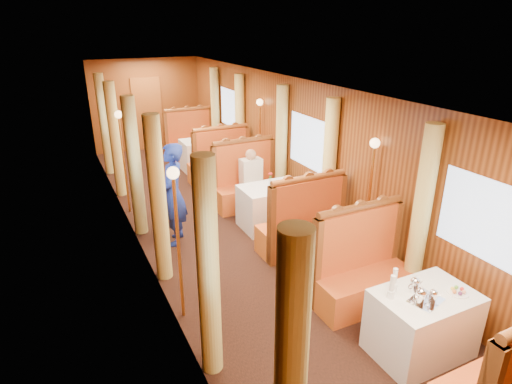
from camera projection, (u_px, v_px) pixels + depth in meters
floor at (232, 234)px, 7.37m from camera, size 3.00×12.00×0.01m
ceiling at (229, 86)px, 6.45m from camera, size 3.00×12.00×0.01m
wall_far at (147, 105)px, 11.92m from camera, size 3.00×0.01×2.50m
wall_left at (137, 179)px, 6.30m from camera, size 0.01×12.00×2.50m
wall_right at (309, 154)px, 7.52m from camera, size 0.01×12.00×2.50m
doorway_far at (148, 114)px, 11.98m from camera, size 0.80×0.04×2.00m
table_near at (422, 323)px, 4.62m from camera, size 1.05×0.72×0.75m
banquette_near_aft at (362, 273)px, 5.45m from camera, size 1.30×0.55×1.34m
table_mid at (271, 207)px, 7.54m from camera, size 1.05×0.72×0.75m
banquette_mid_fwd at (301, 227)px, 6.68m from camera, size 1.30×0.55×1.34m
banquette_mid_aft at (247, 186)px, 8.37m from camera, size 1.30×0.55×1.34m
table_far at (204, 155)px, 10.46m from camera, size 1.05×0.72×0.75m
banquette_far_fwd at (219, 165)px, 9.60m from camera, size 1.30×0.55×1.34m
banquette_far_aft at (191, 143)px, 11.29m from camera, size 1.30×0.55×1.34m
tea_tray at (426, 301)px, 4.37m from camera, size 0.40×0.34×0.01m
teapot_left at (420, 298)px, 4.30m from camera, size 0.20×0.16×0.14m
teapot_right at (433, 297)px, 4.34m from camera, size 0.17×0.15×0.11m
teapot_back at (414, 287)px, 4.50m from camera, size 0.17×0.13×0.13m
fruit_plate at (458, 292)px, 4.49m from camera, size 0.22×0.22×0.05m
cup_inboard at (392, 289)px, 4.39m from camera, size 0.08×0.08×0.26m
cup_outboard at (394, 282)px, 4.51m from camera, size 0.08×0.08×0.26m
rose_vase_mid at (270, 177)px, 7.35m from camera, size 0.06×0.06×0.36m
rose_vase_far at (204, 133)px, 10.23m from camera, size 0.06×0.06×0.36m
window_left_near at (229, 294)px, 3.31m from camera, size 0.01×1.20×0.90m
curtain_left_near_b at (208, 272)px, 4.11m from camera, size 0.22×0.22×2.35m
window_right_near at (488, 221)px, 4.52m from camera, size 0.01×1.20×0.90m
curtain_right_near_b at (421, 218)px, 5.23m from camera, size 0.22×0.22×2.35m
window_left_mid at (136, 166)px, 6.23m from camera, size 0.01×1.20×0.90m
curtain_left_mid_a at (158, 201)px, 5.72m from camera, size 0.22×0.22×2.35m
curtain_left_mid_b at (135, 168)px, 7.03m from camera, size 0.22×0.22×2.35m
window_right_mid at (309, 143)px, 7.44m from camera, size 0.01×1.20×0.90m
curtain_right_mid_a at (329, 172)px, 6.85m from camera, size 0.22×0.22×2.35m
curtain_right_mid_b at (281, 148)px, 8.15m from camera, size 0.22×0.22×2.35m
window_left_far at (103, 120)px, 9.15m from camera, size 0.01×1.20×0.90m
curtain_left_far_a at (115, 140)px, 8.65m from camera, size 0.22×0.22×2.35m
curtain_left_far_b at (105, 125)px, 9.95m from camera, size 0.22×0.22×2.35m
window_right_far at (231, 108)px, 10.36m from camera, size 0.01×1.20×0.90m
curtain_right_far_a at (240, 127)px, 9.77m from camera, size 0.22×0.22×2.35m
curtain_right_far_b at (215, 114)px, 11.07m from camera, size 0.22×0.22×2.35m
sconce_left_fore at (176, 214)px, 4.83m from camera, size 0.14×0.14×1.95m
sconce_right_fore at (371, 177)px, 5.97m from camera, size 0.14×0.14×1.95m
sconce_left_aft at (122, 142)px, 7.75m from camera, size 0.14×0.14×1.95m
sconce_right_aft at (260, 126)px, 8.89m from camera, size 0.14×0.14×1.95m
steward at (173, 195)px, 6.81m from camera, size 0.62×0.73×1.68m
passenger at (252, 174)px, 8.06m from camera, size 0.40×0.44×0.76m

